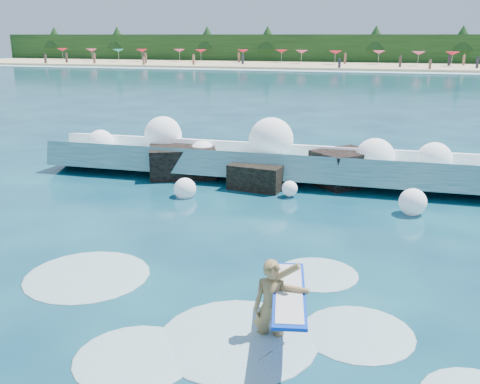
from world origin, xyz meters
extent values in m
plane|color=#082943|center=(0.00, 0.00, 0.00)|extent=(200.00, 200.00, 0.00)
cube|color=tan|center=(0.00, 78.00, 0.20)|extent=(140.00, 20.00, 0.40)
cube|color=silver|center=(0.00, 67.00, 0.04)|extent=(140.00, 5.00, 0.08)
cube|color=black|center=(0.00, 88.00, 2.50)|extent=(140.00, 4.00, 5.00)
cube|color=teal|center=(1.63, 7.78, 0.44)|extent=(17.48, 2.66, 1.46)
cube|color=white|center=(1.63, 8.58, 0.87)|extent=(17.48, 1.23, 0.68)
cube|color=black|center=(-2.14, 7.42, 0.43)|extent=(2.80, 2.50, 1.25)
cube|color=black|center=(0.86, 6.62, 0.34)|extent=(1.91, 1.59, 0.96)
cube|color=black|center=(3.56, 7.82, 0.47)|extent=(2.44, 2.45, 1.34)
imported|color=olive|center=(3.22, -2.29, 0.55)|extent=(0.65, 0.47, 1.67)
cube|color=#0C39D3|center=(3.50, -2.24, 0.84)|extent=(0.94, 2.34, 0.06)
cube|color=silver|center=(3.50, -2.24, 0.85)|extent=(0.81, 2.13, 0.06)
cylinder|color=black|center=(3.40, -3.49, 0.45)|extent=(0.01, 0.91, 0.43)
sphere|color=white|center=(-5.50, 7.64, 0.98)|extent=(1.00, 1.00, 1.00)
sphere|color=white|center=(-3.24, 8.30, 1.27)|extent=(1.41, 1.41, 1.41)
sphere|color=white|center=(-1.50, 7.77, 0.73)|extent=(1.01, 1.01, 1.01)
sphere|color=white|center=(0.95, 8.13, 1.33)|extent=(1.58, 1.58, 1.58)
sphere|color=white|center=(2.71, 7.68, 0.64)|extent=(0.88, 0.88, 0.88)
sphere|color=white|center=(4.54, 7.95, 0.93)|extent=(1.34, 1.34, 1.34)
sphere|color=white|center=(6.43, 8.05, 0.96)|extent=(1.16, 1.16, 1.16)
sphere|color=white|center=(-1.11, 4.99, 0.25)|extent=(0.70, 0.70, 0.70)
sphere|color=white|center=(2.06, 5.82, 0.27)|extent=(0.50, 0.50, 0.50)
sphere|color=white|center=(5.71, 5.08, 0.36)|extent=(0.78, 0.78, 0.78)
ellipsoid|color=silver|center=(2.69, -2.48, 0.00)|extent=(2.72, 2.72, 0.14)
ellipsoid|color=silver|center=(1.27, -3.44, 0.00)|extent=(1.94, 1.94, 0.10)
ellipsoid|color=silver|center=(4.63, -1.77, 0.00)|extent=(1.93, 1.93, 0.10)
ellipsoid|color=silver|center=(-1.04, -0.97, 0.00)|extent=(2.64, 2.64, 0.13)
ellipsoid|color=silver|center=(3.64, 0.41, 0.00)|extent=(1.77, 1.77, 0.09)
cone|color=red|center=(-54.92, 81.03, 2.25)|extent=(2.00, 2.00, 0.50)
cone|color=#C83B6D|center=(-47.85, 79.45, 2.25)|extent=(2.00, 2.00, 0.50)
cone|color=#168A7E|center=(-42.13, 78.78, 2.25)|extent=(2.00, 2.00, 0.50)
cone|color=red|center=(-37.80, 79.27, 2.25)|extent=(2.00, 2.00, 0.50)
cone|color=#C83B6D|center=(-31.48, 81.25, 2.25)|extent=(2.00, 2.00, 0.50)
cone|color=red|center=(-27.00, 79.94, 2.25)|extent=(2.00, 2.00, 0.50)
cone|color=red|center=(-19.88, 81.51, 2.25)|extent=(2.00, 2.00, 0.50)
cone|color=red|center=(-13.22, 81.93, 2.25)|extent=(2.00, 2.00, 0.50)
cone|color=#C83B6D|center=(-9.49, 79.95, 2.25)|extent=(2.00, 2.00, 0.50)
cone|color=red|center=(-3.80, 78.06, 2.25)|extent=(2.00, 2.00, 0.50)
cone|color=#C83B6D|center=(2.83, 80.70, 2.25)|extent=(2.00, 2.00, 0.50)
cone|color=#C83B6D|center=(8.74, 77.52, 2.25)|extent=(2.00, 2.00, 0.50)
cone|color=red|center=(13.59, 77.89, 2.25)|extent=(2.00, 2.00, 0.50)
cube|color=#3F332D|center=(-11.62, 70.89, 1.18)|extent=(0.35, 0.22, 1.56)
cube|color=#8C664C|center=(-35.25, 79.63, 1.16)|extent=(0.35, 0.22, 1.52)
cube|color=#262633|center=(-43.21, 76.92, 1.13)|extent=(0.35, 0.22, 1.46)
cube|color=brown|center=(16.56, 73.31, 1.16)|extent=(0.35, 0.22, 1.52)
cube|color=#3F332D|center=(-22.52, 81.34, 1.20)|extent=(0.35, 0.22, 1.60)
cube|color=#8C664C|center=(-13.36, 81.89, 1.16)|extent=(0.35, 0.22, 1.52)
cube|color=brown|center=(11.04, 80.68, 1.11)|extent=(0.35, 0.22, 1.42)
cube|color=#8C664C|center=(12.96, 72.69, 1.14)|extent=(0.35, 0.22, 1.48)
cube|color=#262633|center=(-24.32, 68.70, 0.88)|extent=(0.35, 0.22, 1.59)
cube|color=brown|center=(-46.26, 77.69, 1.18)|extent=(0.35, 0.22, 1.56)
cube|color=#3F332D|center=(10.75, 77.41, 1.12)|extent=(0.35, 0.22, 1.43)
cube|color=#8C664C|center=(-34.38, 73.43, 1.14)|extent=(0.35, 0.22, 1.47)
cube|color=#262633|center=(-46.96, 77.81, 1.11)|extent=(0.35, 0.22, 1.42)
cube|color=brown|center=(-41.48, 79.86, 1.18)|extent=(0.35, 0.22, 1.56)
cube|color=#3F332D|center=(-50.76, 73.78, 1.11)|extent=(0.35, 0.22, 1.42)
cube|color=#8C664C|center=(-19.20, 79.46, 1.08)|extent=(0.35, 0.22, 1.35)
cube|color=#262633|center=(-54.23, 76.52, 1.13)|extent=(0.35, 0.22, 1.46)
cube|color=brown|center=(7.81, 75.04, 1.08)|extent=(0.35, 0.22, 1.35)
cube|color=#3F332D|center=(10.84, 77.33, 1.21)|extent=(0.35, 0.22, 1.62)
cube|color=#8C664C|center=(3.86, 69.62, 0.78)|extent=(0.35, 0.22, 1.40)
cube|color=#262633|center=(-10.17, 76.02, 1.15)|extent=(0.35, 0.22, 1.51)
cube|color=brown|center=(-10.66, 72.73, 1.08)|extent=(0.35, 0.22, 1.36)
cube|color=#3F332D|center=(-44.35, 68.98, 0.85)|extent=(0.35, 0.22, 1.54)
camera|label=1|loc=(4.83, -10.07, 4.88)|focal=40.00mm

